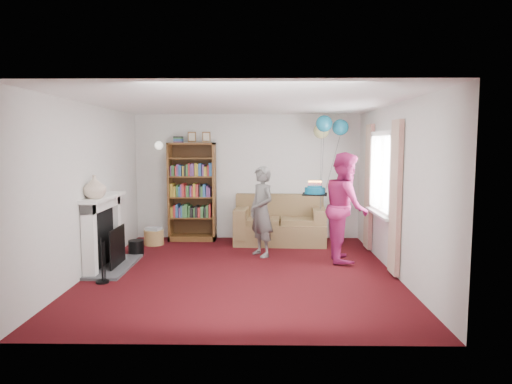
{
  "coord_description": "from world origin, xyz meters",
  "views": [
    {
      "loc": [
        0.32,
        -6.67,
        1.92
      ],
      "look_at": [
        0.2,
        0.6,
        1.14
      ],
      "focal_mm": 32.0,
      "sensor_mm": 36.0,
      "label": 1
    }
  ],
  "objects_px": {
    "birthday_cake": "(315,191)",
    "sofa": "(280,225)",
    "bookcase": "(192,192)",
    "person_striped": "(262,211)",
    "person_magenta": "(346,207)"
  },
  "relations": [
    {
      "from": "birthday_cake",
      "to": "bookcase",
      "type": "bearing_deg",
      "value": 144.58
    },
    {
      "from": "sofa",
      "to": "person_striped",
      "type": "relative_size",
      "value": 1.13
    },
    {
      "from": "birthday_cake",
      "to": "sofa",
      "type": "bearing_deg",
      "value": 110.59
    },
    {
      "from": "person_magenta",
      "to": "birthday_cake",
      "type": "relative_size",
      "value": 4.48
    },
    {
      "from": "bookcase",
      "to": "sofa",
      "type": "relative_size",
      "value": 1.24
    },
    {
      "from": "bookcase",
      "to": "person_striped",
      "type": "height_order",
      "value": "bookcase"
    },
    {
      "from": "sofa",
      "to": "birthday_cake",
      "type": "height_order",
      "value": "birthday_cake"
    },
    {
      "from": "person_striped",
      "to": "person_magenta",
      "type": "distance_m",
      "value": 1.41
    },
    {
      "from": "birthday_cake",
      "to": "person_magenta",
      "type": "bearing_deg",
      "value": 1.17
    },
    {
      "from": "birthday_cake",
      "to": "person_striped",
      "type": "bearing_deg",
      "value": 161.71
    },
    {
      "from": "bookcase",
      "to": "birthday_cake",
      "type": "bearing_deg",
      "value": -35.42
    },
    {
      "from": "sofa",
      "to": "bookcase",
      "type": "bearing_deg",
      "value": 175.52
    },
    {
      "from": "bookcase",
      "to": "person_striped",
      "type": "bearing_deg",
      "value": -43.53
    },
    {
      "from": "bookcase",
      "to": "person_striped",
      "type": "relative_size",
      "value": 1.4
    },
    {
      "from": "person_striped",
      "to": "birthday_cake",
      "type": "height_order",
      "value": "person_striped"
    }
  ]
}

